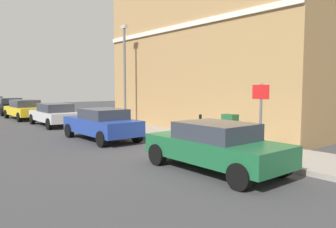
# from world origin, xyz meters

# --- Properties ---
(ground) EXTENTS (80.00, 80.00, 0.00)m
(ground) POSITION_xyz_m (0.00, 0.00, 0.00)
(ground) COLOR #38383A
(sidewalk) EXTENTS (2.74, 30.00, 0.15)m
(sidewalk) POSITION_xyz_m (1.83, 6.00, 0.07)
(sidewalk) COLOR gray
(sidewalk) RESTS_ON ground
(corner_building) EXTENTS (7.89, 13.14, 9.36)m
(corner_building) POSITION_xyz_m (7.09, 4.57, 4.68)
(corner_building) COLOR #9E7A4C
(corner_building) RESTS_ON ground
(car_green) EXTENTS (1.93, 4.19, 1.37)m
(car_green) POSITION_xyz_m (-1.02, -1.76, 0.72)
(car_green) COLOR #195933
(car_green) RESTS_ON ground
(car_blue) EXTENTS (1.90, 4.27, 1.40)m
(car_blue) POSITION_xyz_m (-1.00, 4.98, 0.74)
(car_blue) COLOR navy
(car_blue) RESTS_ON ground
(car_silver) EXTENTS (1.95, 4.44, 1.36)m
(car_silver) POSITION_xyz_m (-0.78, 11.47, 0.72)
(car_silver) COLOR #B7B7BC
(car_silver) RESTS_ON ground
(car_yellow) EXTENTS (1.97, 4.46, 1.42)m
(car_yellow) POSITION_xyz_m (-1.03, 16.78, 0.74)
(car_yellow) COLOR gold
(car_yellow) RESTS_ON ground
(car_black) EXTENTS (2.06, 4.23, 1.41)m
(car_black) POSITION_xyz_m (-0.82, 22.08, 0.74)
(car_black) COLOR black
(car_black) RESTS_ON ground
(utility_cabinet) EXTENTS (0.46, 0.61, 1.15)m
(utility_cabinet) POSITION_xyz_m (2.00, 0.24, 0.68)
(utility_cabinet) COLOR #1E4C28
(utility_cabinet) RESTS_ON sidewalk
(bollard_near_cabinet) EXTENTS (0.14, 0.14, 1.04)m
(bollard_near_cabinet) POSITION_xyz_m (2.10, 1.95, 0.70)
(bollard_near_cabinet) COLOR black
(bollard_near_cabinet) RESTS_ON sidewalk
(street_sign) EXTENTS (0.08, 0.60, 2.30)m
(street_sign) POSITION_xyz_m (0.76, -1.99, 1.66)
(street_sign) COLOR #59595B
(street_sign) RESTS_ON sidewalk
(lamppost) EXTENTS (0.20, 0.44, 5.72)m
(lamppost) POSITION_xyz_m (2.20, 8.23, 3.30)
(lamppost) COLOR #59595B
(lamppost) RESTS_ON sidewalk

